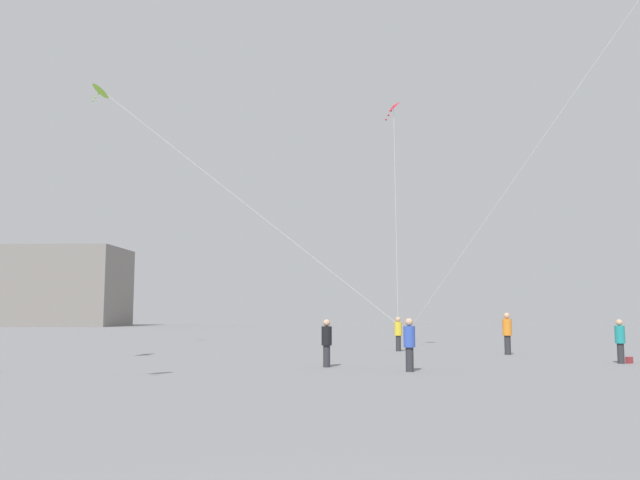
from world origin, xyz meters
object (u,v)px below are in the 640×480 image
(person_in_teal, at_px, (620,339))
(building_left_hall, at_px, (60,287))
(person_in_black, at_px, (327,341))
(person_in_orange, at_px, (507,332))
(person_in_yellow, at_px, (398,332))
(kite_crimson_diamond, at_px, (393,112))
(handbag_beside_flyer, at_px, (629,360))
(kite_lime_diamond, at_px, (105,94))
(person_in_blue, at_px, (409,342))

(person_in_teal, bearing_deg, building_left_hall, -40.19)
(person_in_black, height_order, person_in_orange, person_in_orange)
(person_in_yellow, height_order, kite_crimson_diamond, kite_crimson_diamond)
(building_left_hall, height_order, handbag_beside_flyer, building_left_hall)
(person_in_orange, distance_m, kite_lime_diamond, 24.44)
(person_in_blue, xyz_separation_m, handbag_beside_flyer, (8.60, 3.31, -0.80))
(person_in_orange, bearing_deg, person_in_teal, 168.65)
(person_in_orange, xyz_separation_m, building_left_hall, (-45.46, 67.97, 4.71))
(person_in_yellow, xyz_separation_m, building_left_hall, (-40.97, 65.14, 4.82))
(person_in_orange, bearing_deg, handbag_beside_flyer, 172.13)
(kite_lime_diamond, height_order, building_left_hall, kite_lime_diamond)
(kite_lime_diamond, bearing_deg, kite_crimson_diamond, -10.39)
(person_in_yellow, xyz_separation_m, person_in_orange, (4.49, -2.83, 0.11))
(person_in_blue, bearing_deg, kite_lime_diamond, 59.91)
(person_in_orange, bearing_deg, person_in_black, 91.43)
(kite_crimson_diamond, xyz_separation_m, building_left_hall, (-40.87, 65.13, -6.25))
(person_in_teal, bearing_deg, person_in_orange, -47.37)
(person_in_black, bearing_deg, person_in_teal, 94.29)
(building_left_hall, bearing_deg, kite_crimson_diamond, -57.89)
(person_in_yellow, distance_m, kite_lime_diamond, 20.41)
(person_in_teal, relative_size, person_in_black, 0.99)
(kite_crimson_diamond, bearing_deg, building_left_hall, 122.11)
(person_in_black, height_order, kite_lime_diamond, kite_lime_diamond)
(person_in_black, xyz_separation_m, person_in_blue, (2.56, -1.82, 0.03))
(person_in_blue, height_order, handbag_beside_flyer, person_in_blue)
(kite_lime_diamond, bearing_deg, person_in_black, -46.23)
(handbag_beside_flyer, bearing_deg, person_in_teal, -164.05)
(person_in_yellow, relative_size, person_in_black, 1.02)
(person_in_orange, bearing_deg, kite_crimson_diamond, 20.82)
(person_in_teal, bearing_deg, person_in_yellow, -32.29)
(kite_lime_diamond, distance_m, kite_crimson_diamond, 15.82)
(person_in_black, height_order, building_left_hall, building_left_hall)
(person_in_orange, xyz_separation_m, kite_lime_diamond, (-20.04, 5.67, 12.79))
(person_in_yellow, height_order, person_in_blue, person_in_blue)
(kite_crimson_diamond, bearing_deg, person_in_blue, -95.53)
(person_in_yellow, bearing_deg, person_in_black, 140.28)
(person_in_yellow, bearing_deg, handbag_beside_flyer, -155.20)
(kite_lime_diamond, distance_m, building_left_hall, 67.77)
(person_in_blue, bearing_deg, person_in_teal, -54.26)
(person_in_yellow, relative_size, person_in_blue, 0.99)
(person_in_teal, height_order, handbag_beside_flyer, person_in_teal)
(kite_lime_diamond, relative_size, kite_crimson_diamond, 1.46)
(person_in_blue, xyz_separation_m, kite_lime_diamond, (-14.36, 14.13, 12.90))
(kite_crimson_diamond, bearing_deg, handbag_beside_flyer, -46.77)
(person_in_blue, distance_m, handbag_beside_flyer, 9.25)
(person_in_orange, height_order, kite_lime_diamond, kite_lime_diamond)
(person_in_blue, bearing_deg, building_left_hall, 41.94)
(person_in_teal, relative_size, building_left_hall, 0.09)
(person_in_teal, xyz_separation_m, handbag_beside_flyer, (0.35, 0.10, -0.76))
(person_in_black, bearing_deg, kite_crimson_diamond, 155.82)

